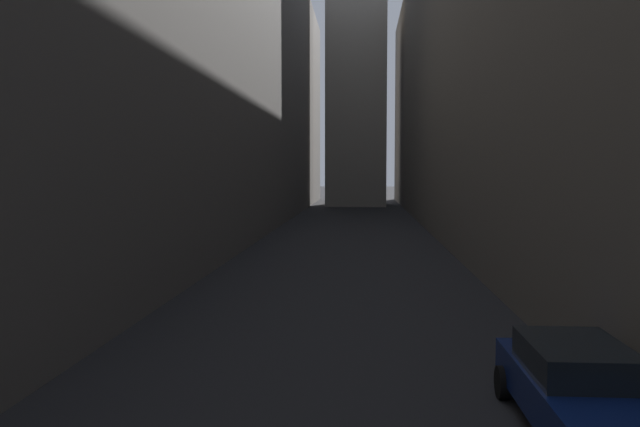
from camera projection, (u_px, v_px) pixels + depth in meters
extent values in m
plane|color=#232326|center=(349.00, 239.00, 40.94)|extent=(264.00, 264.00, 0.00)
cube|color=slate|center=(190.00, 48.00, 42.80)|extent=(10.02, 108.00, 24.73)
cube|color=#60594F|center=(542.00, 46.00, 41.31)|extent=(13.43, 108.00, 24.40)
cube|color=#9E9384|center=(356.00, 17.00, 78.27)|extent=(7.18, 7.18, 45.42)
cube|color=navy|center=(575.00, 394.00, 10.71)|extent=(1.67, 4.54, 0.67)
cube|color=black|center=(575.00, 358.00, 10.69)|extent=(1.53, 2.27, 0.51)
cylinder|color=black|center=(503.00, 382.00, 12.32)|extent=(0.22, 0.63, 0.63)
cylinder|color=black|center=(593.00, 384.00, 12.21)|extent=(0.22, 0.63, 0.63)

